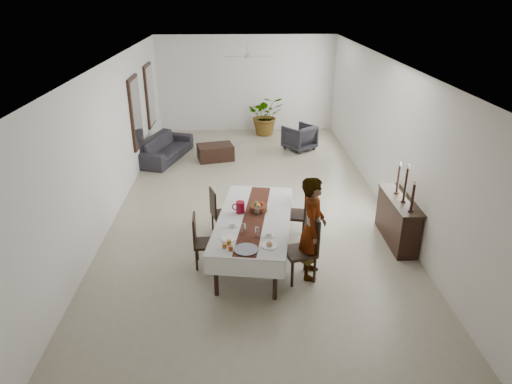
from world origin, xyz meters
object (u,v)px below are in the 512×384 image
sideboard_body (397,221)px  sofa (165,148)px  dining_table_top (254,219)px  woman (313,228)px  red_pitcher (240,207)px

sideboard_body → sofa: size_ratio=0.66×
sofa → dining_table_top: bearing=-139.1°
woman → sideboard_body: (1.85, 1.09, -0.47)m
red_pitcher → woman: woman is taller
red_pitcher → sofa: (-2.17, 5.26, -0.60)m
sofa → red_pitcher: bearing=-140.5°
dining_table_top → sofa: (-2.41, 5.46, -0.45)m
dining_table_top → woman: (0.96, -0.62, 0.13)m
sideboard_body → sofa: (-5.22, 4.98, -0.11)m
sideboard_body → dining_table_top: bearing=-170.3°
woman → dining_table_top: bearing=69.7°
red_pitcher → sideboard_body: 3.10m
woman → sofa: size_ratio=0.81×
dining_table_top → sofa: dining_table_top is taller
red_pitcher → sideboard_body: (3.05, 0.28, -0.48)m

